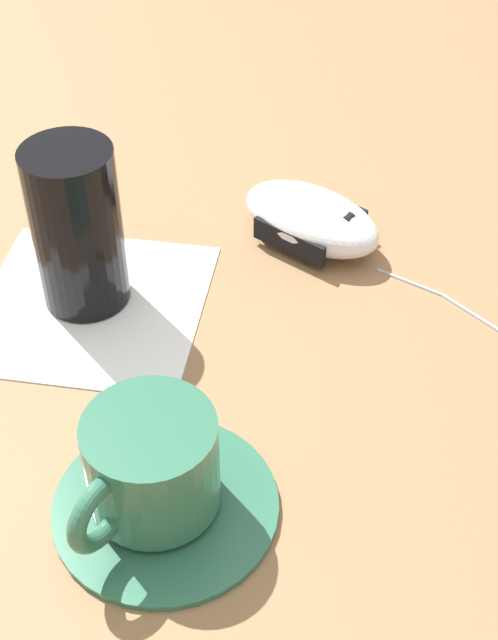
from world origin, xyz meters
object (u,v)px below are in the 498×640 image
(saucer, at_px, (166,504))
(coffee_cup, at_px, (149,465))
(drinking_glass, at_px, (77,228))
(computer_mouse, at_px, (311,219))

(saucer, distance_m, coffee_cup, 0.03)
(saucer, xyz_separation_m, drinking_glass, (0.08, -0.18, 0.06))
(saucer, relative_size, coffee_cup, 1.36)
(saucer, xyz_separation_m, computer_mouse, (-0.08, -0.25, 0.02))
(saucer, distance_m, drinking_glass, 0.20)
(coffee_cup, relative_size, computer_mouse, 0.73)
(coffee_cup, height_order, drinking_glass, drinking_glass)
(coffee_cup, bearing_deg, drinking_glass, -68.05)
(computer_mouse, bearing_deg, coffee_cup, 71.18)
(computer_mouse, height_order, drinking_glass, drinking_glass)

